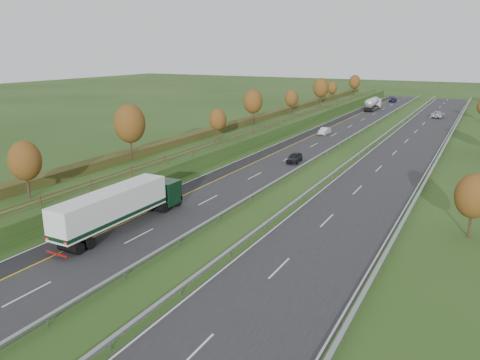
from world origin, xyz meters
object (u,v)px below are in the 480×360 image
(box_lorry, at_px, (120,206))
(road_tanker, at_px, (373,103))
(car_silver_mid, at_px, (324,131))
(car_small_far, at_px, (393,100))
(car_dark_near, at_px, (295,157))
(car_oncoming, at_px, (438,114))

(box_lorry, relative_size, road_tanker, 1.45)
(car_silver_mid, xyz_separation_m, car_small_far, (0.66, 69.02, 0.00))
(car_dark_near, bearing_deg, car_small_far, 85.12)
(road_tanker, xyz_separation_m, car_small_far, (1.13, 24.30, -1.13))
(box_lorry, xyz_separation_m, car_small_far, (1.55, 127.77, -1.60))
(car_dark_near, xyz_separation_m, car_silver_mid, (-3.62, 25.39, -0.04))
(car_small_far, bearing_deg, box_lorry, -90.33)
(car_oncoming, bearing_deg, car_dark_near, 81.49)
(road_tanker, xyz_separation_m, car_dark_near, (4.09, -70.11, -1.09))
(road_tanker, distance_m, car_oncoming, 19.72)
(box_lorry, relative_size, car_oncoming, 2.83)
(box_lorry, distance_m, road_tanker, 103.46)
(road_tanker, bearing_deg, car_oncoming, -23.64)
(car_dark_near, relative_size, car_silver_mid, 1.03)
(road_tanker, xyz_separation_m, car_oncoming, (18.04, -7.90, -1.02))
(car_oncoming, bearing_deg, road_tanker, -19.52)
(box_lorry, bearing_deg, car_dark_near, 82.29)
(box_lorry, distance_m, car_dark_near, 33.70)
(car_dark_near, bearing_deg, road_tanker, 86.66)
(car_small_far, bearing_deg, road_tanker, -92.28)
(car_dark_near, bearing_deg, car_oncoming, 70.69)
(box_lorry, xyz_separation_m, car_dark_near, (4.52, 33.36, -1.56))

